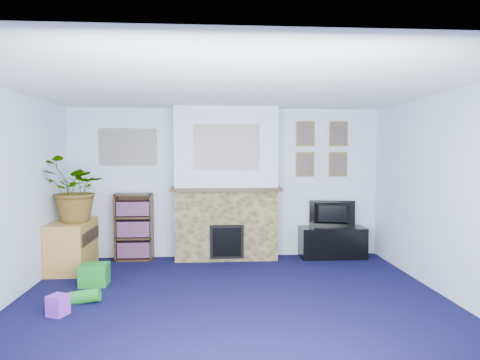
{
  "coord_description": "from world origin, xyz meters",
  "views": [
    {
      "loc": [
        -0.25,
        -4.67,
        1.69
      ],
      "look_at": [
        0.13,
        0.83,
        1.34
      ],
      "focal_mm": 32.0,
      "sensor_mm": 36.0,
      "label": 1
    }
  ],
  "objects": [
    {
      "name": "floor",
      "position": [
        0.0,
        0.0,
        0.0
      ],
      "size": [
        5.0,
        4.5,
        0.01
      ],
      "primitive_type": "cube",
      "color": "#0E0D34",
      "rests_on": "ground"
    },
    {
      "name": "ceiling",
      "position": [
        0.0,
        0.0,
        2.4
      ],
      "size": [
        5.0,
        4.5,
        0.01
      ],
      "primitive_type": "cube",
      "color": "white",
      "rests_on": "wall_back"
    },
    {
      "name": "wall_back",
      "position": [
        0.0,
        2.25,
        1.2
      ],
      "size": [
        5.0,
        0.04,
        2.4
      ],
      "primitive_type": "cube",
      "color": "silver",
      "rests_on": "ground"
    },
    {
      "name": "wall_front",
      "position": [
        0.0,
        -2.25,
        1.2
      ],
      "size": [
        5.0,
        0.04,
        2.4
      ],
      "primitive_type": "cube",
      "color": "silver",
      "rests_on": "ground"
    },
    {
      "name": "wall_right",
      "position": [
        2.5,
        0.0,
        1.2
      ],
      "size": [
        0.04,
        4.5,
        2.4
      ],
      "primitive_type": "cube",
      "color": "silver",
      "rests_on": "ground"
    },
    {
      "name": "chimney_breast",
      "position": [
        0.0,
        2.05,
        1.18
      ],
      "size": [
        1.72,
        0.5,
        2.4
      ],
      "color": "brown",
      "rests_on": "ground"
    },
    {
      "name": "collage_main",
      "position": [
        0.0,
        1.84,
        1.78
      ],
      "size": [
        1.0,
        0.03,
        0.68
      ],
      "primitive_type": "cube",
      "color": "gray",
      "rests_on": "chimney_breast"
    },
    {
      "name": "collage_left",
      "position": [
        -1.55,
        2.23,
        1.78
      ],
      "size": [
        0.9,
        0.03,
        0.58
      ],
      "primitive_type": "cube",
      "color": "gray",
      "rests_on": "wall_back"
    },
    {
      "name": "portrait_tl",
      "position": [
        1.3,
        2.23,
        2.0
      ],
      "size": [
        0.3,
        0.03,
        0.4
      ],
      "primitive_type": "cube",
      "color": "brown",
      "rests_on": "wall_back"
    },
    {
      "name": "portrait_tr",
      "position": [
        1.85,
        2.23,
        2.0
      ],
      "size": [
        0.3,
        0.03,
        0.4
      ],
      "primitive_type": "cube",
      "color": "brown",
      "rests_on": "wall_back"
    },
    {
      "name": "portrait_bl",
      "position": [
        1.3,
        2.23,
        1.5
      ],
      "size": [
        0.3,
        0.03,
        0.4
      ],
      "primitive_type": "cube",
      "color": "brown",
      "rests_on": "wall_back"
    },
    {
      "name": "portrait_br",
      "position": [
        1.85,
        2.23,
        1.5
      ],
      "size": [
        0.3,
        0.03,
        0.4
      ],
      "primitive_type": "cube",
      "color": "brown",
      "rests_on": "wall_back"
    },
    {
      "name": "tv_stand",
      "position": [
        1.71,
        2.03,
        0.23
      ],
      "size": [
        1.04,
        0.44,
        0.49
      ],
      "primitive_type": "cube",
      "color": "black",
      "rests_on": "ground"
    },
    {
      "name": "television",
      "position": [
        1.71,
        2.05,
        0.7
      ],
      "size": [
        0.73,
        0.25,
        0.42
      ],
      "primitive_type": "imported",
      "rotation": [
        0.0,
        0.0,
        2.93
      ],
      "color": "black",
      "rests_on": "tv_stand"
    },
    {
      "name": "bookshelf",
      "position": [
        -1.45,
        2.11,
        0.5
      ],
      "size": [
        0.58,
        0.28,
        1.05
      ],
      "color": "#312111",
      "rests_on": "ground"
    },
    {
      "name": "sideboard",
      "position": [
        -2.24,
        1.56,
        0.35
      ],
      "size": [
        0.5,
        0.91,
        0.71
      ],
      "primitive_type": "cube",
      "color": "#B9893B",
      "rests_on": "ground"
    },
    {
      "name": "potted_plant",
      "position": [
        -2.19,
        1.51,
        1.18
      ],
      "size": [
        1.07,
        1.11,
        0.95
      ],
      "primitive_type": "imported",
      "rotation": [
        0.0,
        0.0,
        4.18
      ],
      "color": "#26661E",
      "rests_on": "sideboard"
    },
    {
      "name": "mantel_clock",
      "position": [
        -0.03,
        2.0,
        1.22
      ],
      "size": [
        0.09,
        0.06,
        0.13
      ],
      "primitive_type": "cube",
      "color": "gold",
      "rests_on": "chimney_breast"
    },
    {
      "name": "mantel_candle",
      "position": [
        0.29,
        2.0,
        1.23
      ],
      "size": [
        0.05,
        0.05,
        0.17
      ],
      "primitive_type": "cylinder",
      "color": "#B2BFC6",
      "rests_on": "chimney_breast"
    },
    {
      "name": "mantel_teddy",
      "position": [
        -0.59,
        2.0,
        1.22
      ],
      "size": [
        0.13,
        0.13,
        0.13
      ],
      "primitive_type": "sphere",
      "color": "gray",
      "rests_on": "chimney_breast"
    },
    {
      "name": "mantel_can",
      "position": [
        0.73,
        2.0,
        1.21
      ],
      "size": [
        0.06,
        0.06,
        0.11
      ],
      "primitive_type": "cylinder",
      "color": "purple",
      "rests_on": "chimney_breast"
    },
    {
      "name": "green_crate",
      "position": [
        -1.73,
        0.81,
        0.14
      ],
      "size": [
        0.34,
        0.27,
        0.27
      ],
      "primitive_type": "cube",
      "rotation": [
        0.0,
        0.0,
        0.0
      ],
      "color": "#198C26",
      "rests_on": "ground"
    },
    {
      "name": "toy_ball",
      "position": [
        -1.82,
        1.19,
        0.09
      ],
      "size": [
        0.17,
        0.17,
        0.17
      ],
      "primitive_type": "sphere",
      "color": "blue",
      "rests_on": "ground"
    },
    {
      "name": "toy_block",
      "position": [
        -1.84,
        -0.2,
        0.11
      ],
      "size": [
        0.23,
        0.23,
        0.21
      ],
      "primitive_type": "cube",
      "rotation": [
        0.0,
        0.0,
        -0.4
      ],
      "color": "purple",
      "rests_on": "ground"
    },
    {
      "name": "toy_tube",
      "position": [
        -1.67,
        0.16,
        0.07
      ],
      "size": [
        0.35,
        0.15,
        0.2
      ],
      "primitive_type": "cylinder",
      "rotation": [
        0.0,
        1.43,
        0.0
      ],
      "color": "#198C26",
      "rests_on": "ground"
    }
  ]
}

